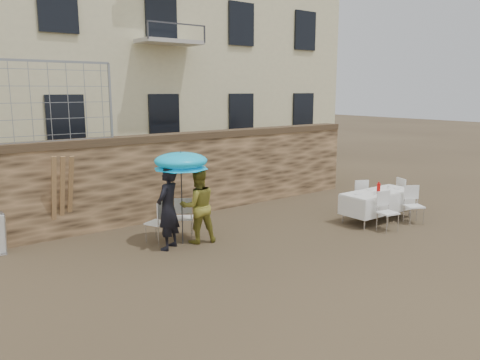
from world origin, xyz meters
TOP-DOWN VIEW (x-y plane):
  - ground at (0.00, 0.00)m, footprint 80.00×80.00m
  - stone_wall at (0.00, 5.00)m, footprint 13.00×0.50m
  - chain_link_fence at (-3.00, 5.00)m, footprint 3.20×0.06m
  - man_suit at (-1.18, 2.66)m, footprint 0.78×0.72m
  - woman_dress at (-0.43, 2.66)m, footprint 0.95×0.82m
  - umbrella at (-0.78, 2.76)m, footprint 1.20×1.20m
  - couple_chair_left at (-1.18, 3.21)m, footprint 0.64×0.64m
  - couple_chair_right at (-0.48, 3.21)m, footprint 0.67×0.67m
  - banquet_table at (4.29, 1.36)m, footprint 2.10×0.85m
  - soda_bottle at (4.09, 1.21)m, footprint 0.09×0.09m
  - table_chair_front_left at (3.69, 0.61)m, footprint 0.56×0.56m
  - table_chair_front_right at (4.79, 0.61)m, footprint 0.65×0.65m
  - table_chair_back at (4.49, 2.16)m, footprint 0.64×0.64m
  - table_chair_side at (5.69, 1.46)m, footprint 0.61×0.61m
  - wood_planks at (-2.67, 4.63)m, footprint 0.70×0.20m

SIDE VIEW (x-z plane):
  - ground at x=0.00m, z-range 0.00..0.00m
  - couple_chair_left at x=-1.18m, z-range 0.00..0.96m
  - couple_chair_right at x=-0.48m, z-range 0.00..0.96m
  - table_chair_front_left at x=3.69m, z-range 0.00..0.96m
  - table_chair_front_right at x=4.79m, z-range 0.00..0.96m
  - table_chair_back at x=4.49m, z-range 0.00..0.96m
  - table_chair_side at x=5.69m, z-range 0.00..0.96m
  - banquet_table at x=4.29m, z-range 0.34..1.12m
  - woman_dress at x=-0.43m, z-range 0.00..1.68m
  - man_suit at x=-1.18m, z-range 0.00..1.80m
  - soda_bottle at x=4.09m, z-range 0.77..1.04m
  - wood_planks at x=-2.67m, z-range 0.00..2.00m
  - stone_wall at x=0.00m, z-range 0.00..2.20m
  - umbrella at x=-0.78m, z-range 0.85..2.77m
  - chain_link_fence at x=-3.00m, z-range 2.20..4.00m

